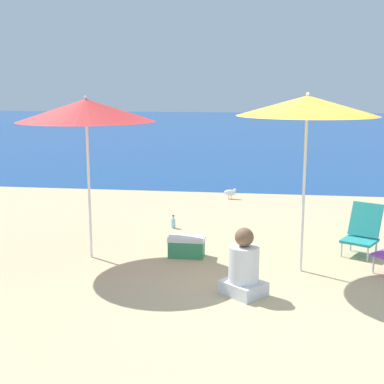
{
  "coord_description": "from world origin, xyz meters",
  "views": [
    {
      "loc": [
        -0.21,
        -6.53,
        2.37
      ],
      "look_at": [
        -1.2,
        0.38,
        1.0
      ],
      "focal_mm": 50.0,
      "sensor_mm": 36.0,
      "label": 1
    }
  ],
  "objects_px": {
    "beach_umbrella_orange": "(307,106)",
    "beach_umbrella_red": "(86,110)",
    "water_bottle": "(173,223)",
    "cooler_box": "(187,247)",
    "beach_chair_teal": "(363,230)",
    "seagull": "(230,192)",
    "person_seated_near": "(244,269)"
  },
  "relations": [
    {
      "from": "beach_umbrella_red",
      "to": "beach_umbrella_orange",
      "type": "relative_size",
      "value": 0.98
    },
    {
      "from": "beach_umbrella_orange",
      "to": "cooler_box",
      "type": "relative_size",
      "value": 4.51
    },
    {
      "from": "beach_chair_teal",
      "to": "seagull",
      "type": "relative_size",
      "value": 2.71
    },
    {
      "from": "water_bottle",
      "to": "seagull",
      "type": "xyz_separation_m",
      "value": [
        0.79,
        2.59,
        0.05
      ]
    },
    {
      "from": "beach_umbrella_orange",
      "to": "beach_chair_teal",
      "type": "xyz_separation_m",
      "value": [
        0.91,
        0.86,
        -1.78
      ]
    },
    {
      "from": "water_bottle",
      "to": "seagull",
      "type": "bearing_deg",
      "value": 73.02
    },
    {
      "from": "person_seated_near",
      "to": "beach_umbrella_red",
      "type": "bearing_deg",
      "value": 103.3
    },
    {
      "from": "seagull",
      "to": "beach_umbrella_orange",
      "type": "bearing_deg",
      "value": -74.45
    },
    {
      "from": "beach_chair_teal",
      "to": "water_bottle",
      "type": "distance_m",
      "value": 3.14
    },
    {
      "from": "person_seated_near",
      "to": "water_bottle",
      "type": "distance_m",
      "value": 3.14
    },
    {
      "from": "beach_umbrella_red",
      "to": "cooler_box",
      "type": "bearing_deg",
      "value": 9.0
    },
    {
      "from": "beach_umbrella_red",
      "to": "seagull",
      "type": "height_order",
      "value": "beach_umbrella_red"
    },
    {
      "from": "beach_umbrella_orange",
      "to": "cooler_box",
      "type": "bearing_deg",
      "value": 166.48
    },
    {
      "from": "beach_chair_teal",
      "to": "person_seated_near",
      "type": "distance_m",
      "value": 2.42
    },
    {
      "from": "beach_chair_teal",
      "to": "water_bottle",
      "type": "height_order",
      "value": "beach_chair_teal"
    },
    {
      "from": "person_seated_near",
      "to": "beach_umbrella_orange",
      "type": "bearing_deg",
      "value": 2.46
    },
    {
      "from": "beach_chair_teal",
      "to": "cooler_box",
      "type": "distance_m",
      "value": 2.54
    },
    {
      "from": "beach_umbrella_red",
      "to": "beach_umbrella_orange",
      "type": "height_order",
      "value": "beach_umbrella_orange"
    },
    {
      "from": "beach_umbrella_red",
      "to": "beach_umbrella_orange",
      "type": "xyz_separation_m",
      "value": [
        2.91,
        -0.17,
        0.08
      ]
    },
    {
      "from": "cooler_box",
      "to": "seagull",
      "type": "distance_m",
      "value": 4.12
    },
    {
      "from": "beach_chair_teal",
      "to": "water_bottle",
      "type": "relative_size",
      "value": 3.23
    },
    {
      "from": "beach_umbrella_red",
      "to": "cooler_box",
      "type": "distance_m",
      "value": 2.34
    },
    {
      "from": "water_bottle",
      "to": "cooler_box",
      "type": "relative_size",
      "value": 0.44
    },
    {
      "from": "beach_umbrella_orange",
      "to": "cooler_box",
      "type": "height_order",
      "value": "beach_umbrella_orange"
    },
    {
      "from": "person_seated_near",
      "to": "seagull",
      "type": "relative_size",
      "value": 2.98
    },
    {
      "from": "beach_umbrella_red",
      "to": "beach_chair_teal",
      "type": "xyz_separation_m",
      "value": [
        3.82,
        0.69,
        -1.71
      ]
    },
    {
      "from": "beach_umbrella_orange",
      "to": "water_bottle",
      "type": "relative_size",
      "value": 10.25
    },
    {
      "from": "beach_umbrella_red",
      "to": "cooler_box",
      "type": "height_order",
      "value": "beach_umbrella_red"
    },
    {
      "from": "water_bottle",
      "to": "beach_umbrella_orange",
      "type": "bearing_deg",
      "value": -43.02
    },
    {
      "from": "beach_umbrella_orange",
      "to": "beach_umbrella_red",
      "type": "bearing_deg",
      "value": 176.7
    },
    {
      "from": "seagull",
      "to": "beach_chair_teal",
      "type": "bearing_deg",
      "value": -59.21
    },
    {
      "from": "beach_umbrella_orange",
      "to": "beach_chair_teal",
      "type": "bearing_deg",
      "value": 43.41
    }
  ]
}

